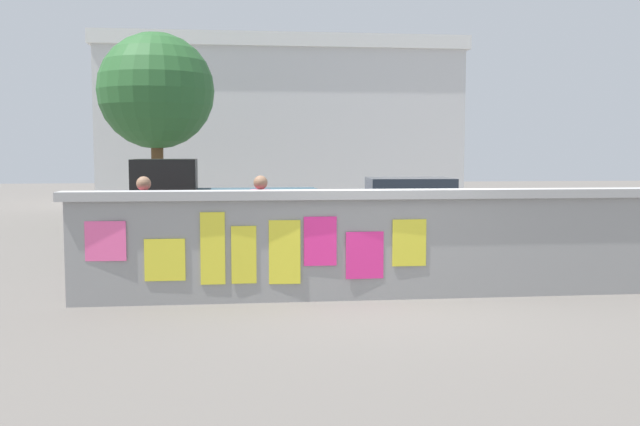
{
  "coord_description": "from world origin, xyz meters",
  "views": [
    {
      "loc": [
        -1.85,
        -9.36,
        1.97
      ],
      "look_at": [
        -0.56,
        1.94,
        1.0
      ],
      "focal_mm": 39.75,
      "sensor_mm": 36.0,
      "label": 1
    }
  ],
  "objects": [
    {
      "name": "ground",
      "position": [
        0.0,
        8.0,
        0.0
      ],
      "size": [
        60.0,
        60.0,
        0.0
      ],
      "primitive_type": "plane",
      "color": "#605B56"
    },
    {
      "name": "poster_wall",
      "position": [
        -0.01,
        -0.0,
        0.76
      ],
      "size": [
        8.33,
        0.42,
        1.48
      ],
      "color": "gray",
      "rests_on": "ground"
    },
    {
      "name": "auto_rickshaw_truck",
      "position": [
        -2.29,
        4.68,
        0.9
      ],
      "size": [
        3.64,
        1.61,
        1.85
      ],
      "color": "black",
      "rests_on": "ground"
    },
    {
      "name": "car_parked",
      "position": [
        2.19,
        6.53,
        0.73
      ],
      "size": [
        3.9,
        1.95,
        1.4
      ],
      "color": "black",
      "rests_on": "ground"
    },
    {
      "name": "motorcycle",
      "position": [
        3.06,
        3.18,
        0.46
      ],
      "size": [
        1.9,
        0.56,
        0.87
      ],
      "color": "black",
      "rests_on": "ground"
    },
    {
      "name": "bicycle_near",
      "position": [
        -0.19,
        2.06,
        0.36
      ],
      "size": [
        1.68,
        0.52,
        0.95
      ],
      "color": "black",
      "rests_on": "ground"
    },
    {
      "name": "bicycle_far",
      "position": [
        2.65,
        1.12,
        0.36
      ],
      "size": [
        1.67,
        0.57,
        0.95
      ],
      "color": "black",
      "rests_on": "ground"
    },
    {
      "name": "person_walking",
      "position": [
        -1.52,
        1.71,
        0.99
      ],
      "size": [
        0.4,
        0.4,
        1.62
      ],
      "color": "#338CBF",
      "rests_on": "ground"
    },
    {
      "name": "person_bystander",
      "position": [
        -3.28,
        1.52,
        0.99
      ],
      "size": [
        0.47,
        0.47,
        1.62
      ],
      "color": "purple",
      "rests_on": "ground"
    },
    {
      "name": "tree_roadside",
      "position": [
        -4.05,
        10.24,
        3.61
      ],
      "size": [
        3.11,
        3.11,
        5.19
      ],
      "color": "brown",
      "rests_on": "ground"
    },
    {
      "name": "building_background",
      "position": [
        -0.23,
        19.45,
        3.14
      ],
      "size": [
        13.63,
        6.94,
        6.24
      ],
      "color": "silver",
      "rests_on": "ground"
    }
  ]
}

